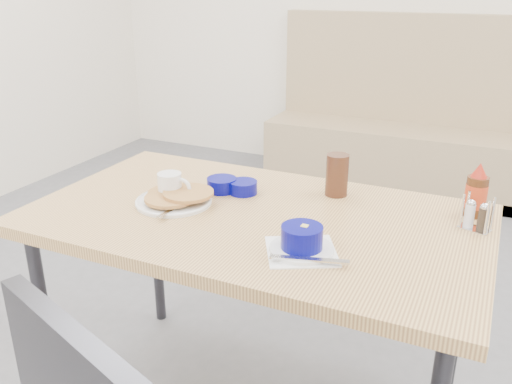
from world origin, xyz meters
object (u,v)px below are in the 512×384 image
at_px(creamer_bowl, 243,187).
at_px(amber_tumbler, 337,175).
at_px(coffee_mug, 171,186).
at_px(condiment_caddy, 476,218).
at_px(butter_bowl, 222,185).
at_px(grits_setting, 302,241).
at_px(booth_bench, 400,138).
at_px(dining_table, 254,232).
at_px(pancake_plate, 175,198).
at_px(syrup_bottle, 476,193).

relative_size(creamer_bowl, amber_tumbler, 0.68).
height_order(coffee_mug, condiment_caddy, condiment_caddy).
distance_m(creamer_bowl, butter_bowl, 0.08).
bearing_deg(condiment_caddy, amber_tumbler, -173.10).
xyz_separation_m(butter_bowl, amber_tumbler, (0.37, 0.13, 0.05)).
relative_size(grits_setting, amber_tumbler, 1.88).
relative_size(booth_bench, condiment_caddy, 18.19).
bearing_deg(butter_bowl, dining_table, -35.12).
height_order(creamer_bowl, amber_tumbler, amber_tumbler).
xyz_separation_m(pancake_plate, butter_bowl, (0.09, 0.16, 0.00)).
relative_size(coffee_mug, creamer_bowl, 1.21).
xyz_separation_m(condiment_caddy, syrup_bottle, (-0.01, 0.10, 0.04)).
relative_size(grits_setting, condiment_caddy, 2.55).
relative_size(booth_bench, coffee_mug, 16.39).
xyz_separation_m(dining_table, grits_setting, (0.22, -0.18, 0.09)).
bearing_deg(amber_tumbler, condiment_caddy, -11.79).
relative_size(grits_setting, syrup_bottle, 1.57).
bearing_deg(syrup_bottle, butter_bowl, -169.96).
height_order(dining_table, syrup_bottle, syrup_bottle).
height_order(pancake_plate, grits_setting, grits_setting).
distance_m(butter_bowl, amber_tumbler, 0.39).
bearing_deg(creamer_bowl, pancake_plate, -133.28).
relative_size(booth_bench, amber_tumbler, 13.40).
distance_m(grits_setting, amber_tumbler, 0.44).
bearing_deg(coffee_mug, grits_setting, -18.28).
distance_m(grits_setting, syrup_bottle, 0.60).
distance_m(pancake_plate, coffee_mug, 0.05).
distance_m(coffee_mug, butter_bowl, 0.18).
xyz_separation_m(pancake_plate, amber_tumbler, (0.45, 0.29, 0.05)).
relative_size(booth_bench, butter_bowl, 18.52).
relative_size(coffee_mug, grits_setting, 0.44).
height_order(coffee_mug, amber_tumbler, amber_tumbler).
distance_m(butter_bowl, syrup_bottle, 0.82).
height_order(pancake_plate, butter_bowl, butter_bowl).
xyz_separation_m(dining_table, coffee_mug, (-0.30, -0.01, 0.11)).
bearing_deg(creamer_bowl, syrup_bottle, 10.20).
relative_size(booth_bench, syrup_bottle, 11.17).
bearing_deg(butter_bowl, booth_bench, 85.62).
height_order(creamer_bowl, condiment_caddy, condiment_caddy).
distance_m(coffee_mug, creamer_bowl, 0.24).
height_order(dining_table, condiment_caddy, condiment_caddy).
distance_m(dining_table, condiment_caddy, 0.66).
bearing_deg(butter_bowl, creamer_bowl, 8.51).
bearing_deg(pancake_plate, creamer_bowl, 46.72).
distance_m(creamer_bowl, amber_tumbler, 0.32).
distance_m(dining_table, amber_tumbler, 0.35).
bearing_deg(dining_table, grits_setting, -38.81).
bearing_deg(grits_setting, pancake_plate, 163.22).
xyz_separation_m(pancake_plate, coffee_mug, (-0.03, 0.02, 0.03)).
bearing_deg(butter_bowl, condiment_caddy, 2.68).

